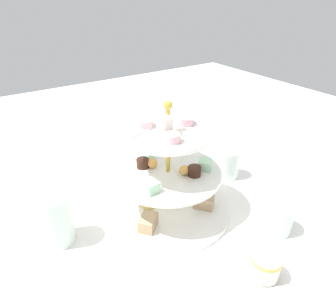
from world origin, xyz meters
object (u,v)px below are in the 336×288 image
at_px(tiered_serving_stand, 168,181).
at_px(butter_knife_left, 116,158).
at_px(teacup_with_saucer, 265,267).
at_px(water_glass_short_left, 278,219).
at_px(water_glass_tall_right, 57,219).
at_px(water_glass_mid_back, 229,164).

height_order(tiered_serving_stand, butter_knife_left, tiered_serving_stand).
distance_m(teacup_with_saucer, butter_knife_left, 0.58).
height_order(tiered_serving_stand, water_glass_short_left, tiered_serving_stand).
relative_size(water_glass_tall_right, butter_knife_left, 0.69).
bearing_deg(teacup_with_saucer, tiered_serving_stand, -81.03).
xyz_separation_m(tiered_serving_stand, butter_knife_left, (-0.00, -0.31, -0.09)).
height_order(water_glass_short_left, water_glass_mid_back, water_glass_mid_back).
bearing_deg(water_glass_short_left, water_glass_tall_right, -30.07).
bearing_deg(butter_knife_left, teacup_with_saucer, 87.38).
xyz_separation_m(water_glass_tall_right, water_glass_mid_back, (-0.49, 0.02, -0.02)).
height_order(teacup_with_saucer, butter_knife_left, teacup_with_saucer).
xyz_separation_m(teacup_with_saucer, butter_knife_left, (0.04, -0.58, -0.02)).
distance_m(tiered_serving_stand, water_glass_mid_back, 0.24).
relative_size(water_glass_short_left, water_glass_mid_back, 0.79).
xyz_separation_m(water_glass_short_left, teacup_with_saucer, (0.12, 0.07, -0.01)).
distance_m(teacup_with_saucer, water_glass_mid_back, 0.35).
distance_m(tiered_serving_stand, butter_knife_left, 0.32).
bearing_deg(water_glass_short_left, tiered_serving_stand, -50.03).
bearing_deg(water_glass_tall_right, water_glass_short_left, 149.93).
height_order(teacup_with_saucer, water_glass_mid_back, water_glass_mid_back).
relative_size(water_glass_tall_right, water_glass_mid_back, 1.38).
distance_m(water_glass_tall_right, water_glass_mid_back, 0.49).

